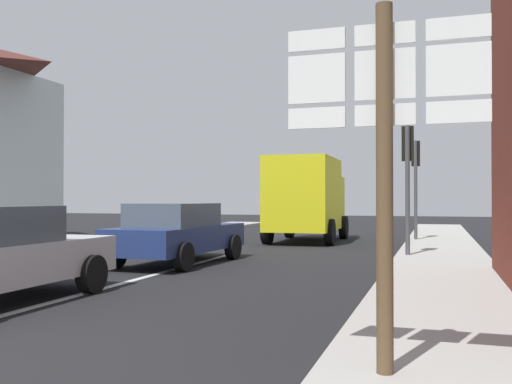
% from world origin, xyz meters
% --- Properties ---
extents(ground_plane, '(80.00, 80.00, 0.00)m').
position_xyz_m(ground_plane, '(0.00, 10.00, 0.00)').
color(ground_plane, black).
extents(sidewalk_right, '(2.27, 44.00, 0.14)m').
position_xyz_m(sidewalk_right, '(5.70, 8.00, 0.07)').
color(sidewalk_right, '#9E9B96').
rests_on(sidewalk_right, ground).
extents(lane_centre_stripe, '(0.16, 12.00, 0.01)m').
position_xyz_m(lane_centre_stripe, '(0.00, 6.00, 0.01)').
color(lane_centre_stripe, silver).
rests_on(lane_centre_stripe, ground).
extents(sedan_far, '(2.16, 4.30, 1.47)m').
position_xyz_m(sedan_far, '(-0.45, 8.88, 0.76)').
color(sedan_far, navy).
rests_on(sedan_far, ground).
extents(delivery_truck, '(2.56, 5.04, 3.05)m').
position_xyz_m(delivery_truck, '(1.00, 16.84, 1.65)').
color(delivery_truck, yellow).
rests_on(delivery_truck, ground).
extents(route_sign_post, '(1.66, 0.14, 3.20)m').
position_xyz_m(route_sign_post, '(5.17, 1.13, 2.00)').
color(route_sign_post, brown).
rests_on(route_sign_post, ground).
extents(traffic_light_far_right, '(0.30, 0.49, 3.66)m').
position_xyz_m(traffic_light_far_right, '(4.87, 17.45, 2.71)').
color(traffic_light_far_right, '#47474C').
rests_on(traffic_light_far_right, ground).
extents(traffic_light_near_right, '(0.30, 0.49, 3.47)m').
position_xyz_m(traffic_light_near_right, '(4.87, 11.56, 2.57)').
color(traffic_light_near_right, '#47474C').
rests_on(traffic_light_near_right, ground).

